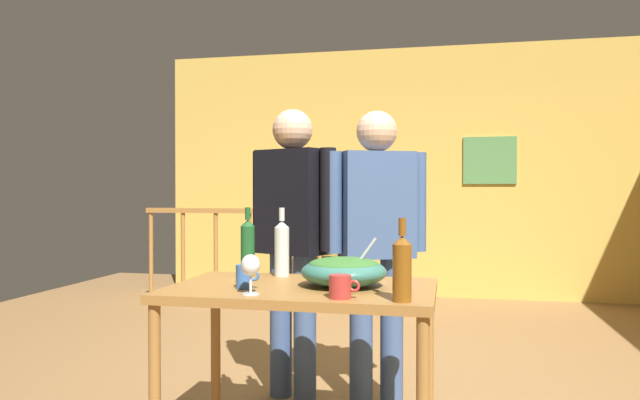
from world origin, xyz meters
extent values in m
plane|color=olive|center=(0.00, 0.00, 0.00)|extent=(8.80, 8.80, 0.00)
cube|color=gold|center=(0.00, 3.39, 1.43)|extent=(5.97, 0.10, 2.85)
cube|color=#528A4D|center=(0.81, 3.33, 1.55)|extent=(0.58, 0.03, 0.53)
cylinder|color=#9E6B33|center=(-2.73, 2.24, 0.49)|extent=(0.04, 0.04, 0.98)
cylinder|color=#9E6B33|center=(-2.37, 2.24, 0.49)|extent=(0.04, 0.04, 0.98)
cylinder|color=#9E6B33|center=(-2.00, 2.24, 0.49)|extent=(0.04, 0.04, 0.98)
cylinder|color=#9E6B33|center=(-1.63, 2.24, 0.49)|extent=(0.04, 0.04, 0.98)
cylinder|color=#9E6B33|center=(-1.26, 2.24, 0.49)|extent=(0.04, 0.04, 0.98)
cylinder|color=#9E6B33|center=(-0.90, 2.24, 0.49)|extent=(0.04, 0.04, 0.98)
cylinder|color=#9E6B33|center=(-0.53, 2.24, 0.49)|extent=(0.04, 0.04, 0.98)
cylinder|color=#9E6B33|center=(-0.16, 2.24, 0.49)|extent=(0.04, 0.04, 0.98)
cube|color=#9E6B33|center=(-1.45, 2.24, 1.01)|extent=(2.65, 0.07, 0.05)
cube|color=#9E6B33|center=(-0.16, 2.24, 0.54)|extent=(0.10, 0.10, 1.08)
cube|color=#38281E|center=(-1.06, 3.04, 0.22)|extent=(0.90, 0.40, 0.45)
cube|color=black|center=(-1.06, 3.04, 0.46)|extent=(0.20, 0.12, 0.02)
cylinder|color=black|center=(-1.06, 3.04, 0.51)|extent=(0.03, 0.03, 0.08)
cube|color=black|center=(-1.06, 3.01, 0.69)|extent=(0.50, 0.06, 0.28)
cube|color=black|center=(-1.06, 2.98, 0.69)|extent=(0.46, 0.01, 0.25)
cube|color=#9E6B33|center=(-0.28, -0.96, 0.77)|extent=(1.17, 0.73, 0.04)
cylinder|color=#9E6B33|center=(-0.83, -1.29, 0.37)|extent=(0.05, 0.05, 0.75)
cylinder|color=#9E6B33|center=(-0.83, -0.64, 0.37)|extent=(0.05, 0.05, 0.75)
cylinder|color=#9E6B33|center=(0.26, -0.64, 0.37)|extent=(0.05, 0.05, 0.75)
ellipsoid|color=#337060|center=(-0.10, -0.94, 0.85)|extent=(0.38, 0.38, 0.13)
ellipsoid|color=#38702D|center=(-0.10, -0.94, 0.88)|extent=(0.31, 0.31, 0.06)
cylinder|color=silver|center=(-0.02, -0.94, 0.91)|extent=(0.14, 0.01, 0.19)
cylinder|color=silver|center=(-0.43, -1.22, 0.79)|extent=(0.07, 0.07, 0.01)
cylinder|color=silver|center=(-0.43, -1.22, 0.83)|extent=(0.01, 0.01, 0.08)
ellipsoid|color=silver|center=(-0.43, -1.22, 0.91)|extent=(0.08, 0.08, 0.09)
cylinder|color=brown|center=(0.18, -1.25, 0.89)|extent=(0.07, 0.07, 0.22)
cone|color=brown|center=(0.18, -1.25, 1.02)|extent=(0.07, 0.07, 0.03)
cylinder|color=brown|center=(0.18, -1.25, 1.07)|extent=(0.03, 0.03, 0.07)
cylinder|color=silver|center=(-0.45, -0.69, 0.91)|extent=(0.07, 0.07, 0.24)
cone|color=silver|center=(-0.45, -0.69, 1.04)|extent=(0.07, 0.07, 0.03)
cylinder|color=silver|center=(-0.45, -0.69, 1.09)|extent=(0.03, 0.03, 0.07)
cylinder|color=#1E5628|center=(-0.63, -0.70, 0.91)|extent=(0.07, 0.07, 0.25)
cone|color=#1E5628|center=(-0.63, -0.70, 1.05)|extent=(0.07, 0.07, 0.03)
cylinder|color=#1E5628|center=(-0.63, -0.70, 1.09)|extent=(0.03, 0.03, 0.06)
cylinder|color=#3866B2|center=(-0.51, -1.08, 0.84)|extent=(0.07, 0.07, 0.10)
torus|color=#3866B2|center=(-0.46, -1.08, 0.84)|extent=(0.05, 0.01, 0.05)
cylinder|color=#B7332D|center=(-0.06, -1.23, 0.83)|extent=(0.09, 0.09, 0.09)
torus|color=#B7332D|center=(-0.01, -1.23, 0.84)|extent=(0.05, 0.01, 0.05)
cylinder|color=#3D5684|center=(-0.44, -0.24, 0.42)|extent=(0.13, 0.13, 0.85)
cylinder|color=#3D5684|center=(-0.61, -0.17, 0.42)|extent=(0.13, 0.13, 0.85)
cube|color=black|center=(-0.53, -0.21, 1.15)|extent=(0.46, 0.37, 0.60)
cylinder|color=black|center=(-0.30, -0.31, 1.16)|extent=(0.09, 0.09, 0.57)
cylinder|color=black|center=(-0.76, -0.10, 1.16)|extent=(0.09, 0.09, 0.57)
sphere|color=#D8A884|center=(-0.53, -0.21, 1.56)|extent=(0.23, 0.23, 0.23)
cylinder|color=#3D5684|center=(0.04, -0.17, 0.42)|extent=(0.13, 0.13, 0.84)
cylinder|color=#3D5684|center=(-0.12, -0.24, 0.42)|extent=(0.13, 0.13, 0.84)
cube|color=#3D5684|center=(-0.04, -0.21, 1.13)|extent=(0.45, 0.36, 0.59)
cylinder|color=#3D5684|center=(0.19, -0.10, 1.15)|extent=(0.09, 0.09, 0.56)
cylinder|color=#3D5684|center=(-0.26, -0.31, 1.15)|extent=(0.09, 0.09, 0.56)
sphere|color=#D8A884|center=(-0.04, -0.21, 1.54)|extent=(0.23, 0.23, 0.23)
camera|label=1|loc=(0.35, -3.51, 1.21)|focal=33.18mm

